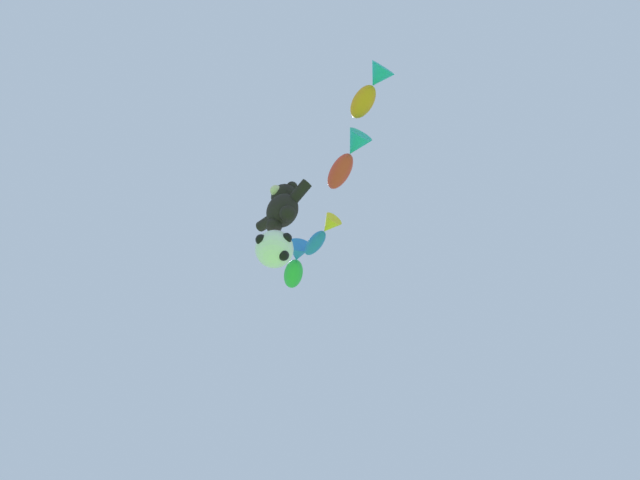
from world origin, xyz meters
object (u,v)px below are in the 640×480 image
at_px(fish_kite_crimson, 348,158).
at_px(diamond_kite, 282,192).
at_px(fish_kite_cobalt, 322,234).
at_px(fish_kite_emerald, 295,263).
at_px(soccer_ball_kite, 275,249).
at_px(fish_kite_tangerine, 370,89).
at_px(teddy_bear_kite, 283,206).

height_order(fish_kite_crimson, diamond_kite, diamond_kite).
height_order(fish_kite_crimson, fish_kite_cobalt, fish_kite_crimson).
xyz_separation_m(fish_kite_emerald, diamond_kite, (1.31, -2.14, 1.81)).
xyz_separation_m(fish_kite_crimson, diamond_kite, (-3.45, -0.18, 2.26)).
height_order(soccer_ball_kite, fish_kite_crimson, fish_kite_crimson).
xyz_separation_m(fish_kite_tangerine, fish_kite_emerald, (-6.85, 3.08, 0.10)).
bearing_deg(fish_kite_tangerine, fish_kite_emerald, 155.76).
distance_m(teddy_bear_kite, fish_kite_crimson, 3.38).
relative_size(teddy_bear_kite, fish_kite_tangerine, 1.16).
relative_size(soccer_ball_kite, fish_kite_crimson, 0.50).
bearing_deg(fish_kite_emerald, soccer_ball_kite, -49.14).
xyz_separation_m(teddy_bear_kite, soccer_ball_kite, (-0.41, 0.25, -1.79)).
height_order(fish_kite_cobalt, fish_kite_emerald, fish_kite_emerald).
xyz_separation_m(soccer_ball_kite, fish_kite_emerald, (-2.37, 2.74, 4.78)).
xyz_separation_m(fish_kite_cobalt, diamond_kite, (-0.70, -1.68, 2.41)).
relative_size(soccer_ball_kite, fish_kite_tangerine, 0.59).
bearing_deg(diamond_kite, soccer_ball_kite, -29.35).
distance_m(teddy_bear_kite, fish_kite_tangerine, 5.00).
relative_size(fish_kite_cobalt, diamond_kite, 0.94).
bearing_deg(fish_kite_crimson, teddy_bear_kite, -152.56).
relative_size(soccer_ball_kite, fish_kite_emerald, 0.51).
bearing_deg(soccer_ball_kite, fish_kite_tangerine, -4.34).
bearing_deg(fish_kite_tangerine, teddy_bear_kite, 178.72).
distance_m(fish_kite_crimson, fish_kite_cobalt, 3.14).
relative_size(fish_kite_crimson, fish_kite_emerald, 1.04).
xyz_separation_m(fish_kite_tangerine, fish_kite_cobalt, (-4.84, 2.62, -0.51)).
distance_m(fish_kite_crimson, diamond_kite, 4.13).
bearing_deg(fish_kite_cobalt, soccer_ball_kite, -80.84).
xyz_separation_m(soccer_ball_kite, diamond_kite, (-1.07, 0.60, 6.59)).
relative_size(teddy_bear_kite, fish_kite_crimson, 0.98).
bearing_deg(teddy_bear_kite, diamond_kite, 150.06).
xyz_separation_m(soccer_ball_kite, fish_kite_tangerine, (4.47, -0.34, 4.69)).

